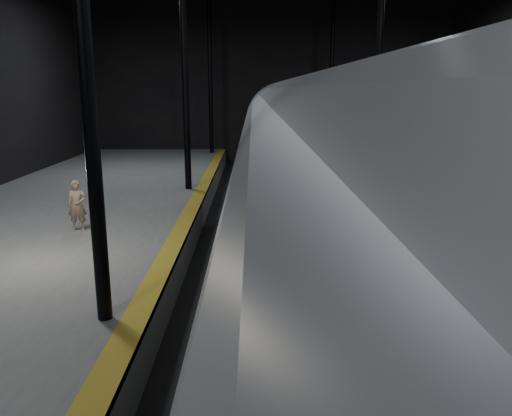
{
  "coord_description": "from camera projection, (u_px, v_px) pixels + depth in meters",
  "views": [
    {
      "loc": [
        -1.12,
        -12.32,
        5.04
      ],
      "look_at": [
        -1.05,
        0.36,
        2.0
      ],
      "focal_mm": 35.0,
      "sensor_mm": 36.0,
      "label": 1
    }
  ],
  "objects": [
    {
      "name": "woman",
      "position": [
        77.0,
        205.0,
        14.47
      ],
      "size": [
        0.58,
        0.41,
        1.48
      ],
      "primitive_type": "imported",
      "rotation": [
        0.0,
        0.0,
        0.12
      ],
      "color": "#95735B",
      "rests_on": "platform_left"
    },
    {
      "name": "platform_left",
      "position": [
        9.0,
        267.0,
        13.0
      ],
      "size": [
        9.0,
        43.8,
        1.0
      ],
      "primitive_type": "cube",
      "color": "#545451",
      "rests_on": "ground"
    },
    {
      "name": "track",
      "position": [
        296.0,
        282.0,
        13.14
      ],
      "size": [
        2.4,
        43.0,
        0.24
      ],
      "color": "#3F3328",
      "rests_on": "ground"
    },
    {
      "name": "ground",
      "position": [
        296.0,
        285.0,
        13.16
      ],
      "size": [
        44.0,
        44.0,
        0.0
      ],
      "primitive_type": "plane",
      "color": "black",
      "rests_on": "ground"
    },
    {
      "name": "tactile_strip",
      "position": [
        171.0,
        249.0,
        12.91
      ],
      "size": [
        0.5,
        43.8,
        0.01
      ],
      "primitive_type": "cube",
      "color": "olive",
      "rests_on": "platform_left"
    },
    {
      "name": "train",
      "position": [
        312.0,
        204.0,
        9.53
      ],
      "size": [
        2.9,
        19.33,
        5.17
      ],
      "color": "#A2A4A9",
      "rests_on": "ground"
    }
  ]
}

